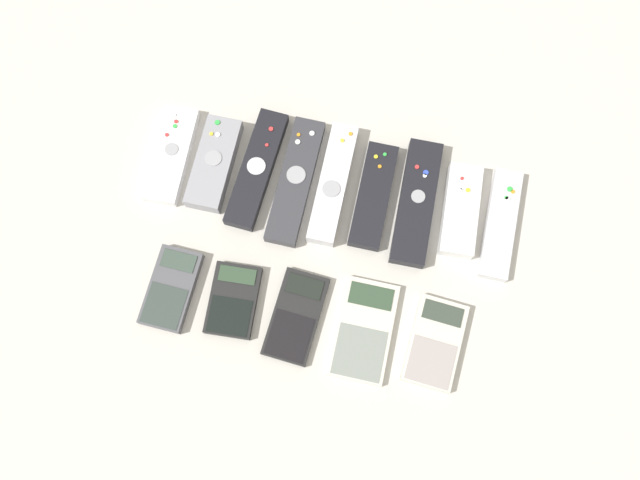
# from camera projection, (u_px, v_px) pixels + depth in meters

# --- Properties ---
(ground_plane) EXTENTS (3.00, 3.00, 0.00)m
(ground_plane) POSITION_uv_depth(u_px,v_px,m) (316.00, 260.00, 1.00)
(ground_plane) COLOR beige
(remote_0) EXTENTS (0.06, 0.17, 0.02)m
(remote_0) POSITION_uv_depth(u_px,v_px,m) (172.00, 155.00, 1.04)
(remote_0) COLOR white
(remote_0) RESTS_ON ground_plane
(remote_1) EXTENTS (0.06, 0.16, 0.03)m
(remote_1) POSITION_uv_depth(u_px,v_px,m) (214.00, 164.00, 1.03)
(remote_1) COLOR gray
(remote_1) RESTS_ON ground_plane
(remote_2) EXTENTS (0.06, 0.21, 0.02)m
(remote_2) POSITION_uv_depth(u_px,v_px,m) (257.00, 169.00, 1.04)
(remote_2) COLOR black
(remote_2) RESTS_ON ground_plane
(remote_3) EXTENTS (0.05, 0.22, 0.02)m
(remote_3) POSITION_uv_depth(u_px,v_px,m) (295.00, 181.00, 1.03)
(remote_3) COLOR #333338
(remote_3) RESTS_ON ground_plane
(remote_4) EXTENTS (0.05, 0.21, 0.03)m
(remote_4) POSITION_uv_depth(u_px,v_px,m) (335.00, 184.00, 1.03)
(remote_4) COLOR silver
(remote_4) RESTS_ON ground_plane
(remote_5) EXTENTS (0.05, 0.18, 0.02)m
(remote_5) POSITION_uv_depth(u_px,v_px,m) (373.00, 196.00, 1.02)
(remote_5) COLOR black
(remote_5) RESTS_ON ground_plane
(remote_6) EXTENTS (0.06, 0.21, 0.03)m
(remote_6) POSITION_uv_depth(u_px,v_px,m) (416.00, 202.00, 1.02)
(remote_6) COLOR black
(remote_6) RESTS_ON ground_plane
(remote_7) EXTENTS (0.06, 0.16, 0.03)m
(remote_7) POSITION_uv_depth(u_px,v_px,m) (461.00, 210.00, 1.01)
(remote_7) COLOR white
(remote_7) RESTS_ON ground_plane
(remote_8) EXTENTS (0.05, 0.19, 0.02)m
(remote_8) POSITION_uv_depth(u_px,v_px,m) (500.00, 224.00, 1.01)
(remote_8) COLOR silver
(remote_8) RESTS_ON ground_plane
(calculator_0) EXTENTS (0.07, 0.13, 0.02)m
(calculator_0) POSITION_uv_depth(u_px,v_px,m) (171.00, 289.00, 0.98)
(calculator_0) COLOR #4C4C51
(calculator_0) RESTS_ON ground_plane
(calculator_1) EXTENTS (0.08, 0.12, 0.02)m
(calculator_1) POSITION_uv_depth(u_px,v_px,m) (233.00, 300.00, 0.98)
(calculator_1) COLOR black
(calculator_1) RESTS_ON ground_plane
(calculator_2) EXTENTS (0.08, 0.15, 0.01)m
(calculator_2) POSITION_uv_depth(u_px,v_px,m) (296.00, 316.00, 0.97)
(calculator_2) COLOR black
(calculator_2) RESTS_ON ground_plane
(calculator_3) EXTENTS (0.09, 0.16, 0.02)m
(calculator_3) POSITION_uv_depth(u_px,v_px,m) (364.00, 330.00, 0.97)
(calculator_3) COLOR beige
(calculator_3) RESTS_ON ground_plane
(calculator_4) EXTENTS (0.09, 0.14, 0.02)m
(calculator_4) POSITION_uv_depth(u_px,v_px,m) (435.00, 343.00, 0.96)
(calculator_4) COLOR beige
(calculator_4) RESTS_ON ground_plane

